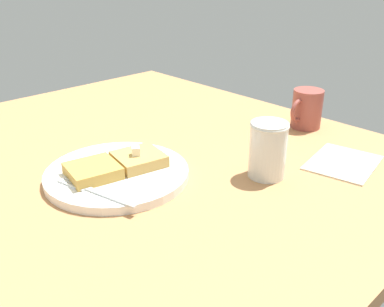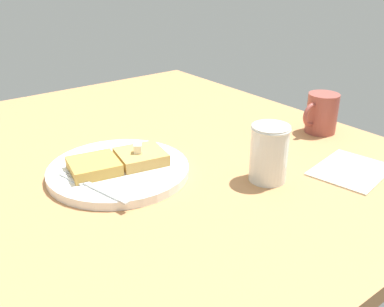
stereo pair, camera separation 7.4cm
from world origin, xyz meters
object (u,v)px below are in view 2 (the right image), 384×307
napkin (351,170)px  syrup_jar (269,156)px  fork (89,185)px  plate (119,170)px  coffee_mug (321,113)px

napkin → syrup_jar: bearing=-25.9°
fork → napkin: bearing=152.9°
plate → napkin: bearing=144.2°
plate → coffee_mug: coffee_mug is taller
fork → napkin: (-41.18, 21.10, -1.55)cm
plate → napkin: (-34.04, 24.54, -0.74)cm
plate → fork: fork is taller
plate → fork: (7.14, 3.43, 0.82)cm
fork → syrup_jar: (-26.69, 14.08, 2.82)cm
napkin → coffee_mug: (-11.18, -15.66, 4.23)cm
plate → coffee_mug: (-45.22, 8.88, 3.49)cm
napkin → plate: bearing=-35.8°
syrup_jar → coffee_mug: (-25.67, -8.63, -0.15)cm
coffee_mug → plate: bearing=-11.1°
fork → syrup_jar: size_ratio=1.59×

